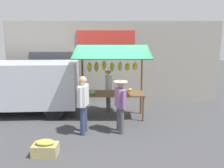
{
  "coord_description": "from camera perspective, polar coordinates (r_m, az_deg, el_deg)",
  "views": [
    {
      "loc": [
        -0.06,
        8.25,
        2.83
      ],
      "look_at": [
        0.0,
        0.3,
        1.25
      ],
      "focal_mm": 39.42,
      "sensor_mm": 36.0,
      "label": 1
    }
  ],
  "objects": [
    {
      "name": "ground_plane",
      "position": [
        8.72,
        0.01,
        -7.69
      ],
      "size": [
        40.0,
        40.0,
        0.0
      ],
      "primitive_type": "plane",
      "color": "#424244"
    },
    {
      "name": "street_backdrop",
      "position": [
        10.51,
        -0.19,
        5.07
      ],
      "size": [
        9.0,
        0.3,
        3.4
      ],
      "color": "#9E998E",
      "rests_on": "ground"
    },
    {
      "name": "market_stall",
      "position": [
        8.4,
        -0.01,
        2.51
      ],
      "size": [
        2.5,
        1.46,
        2.5
      ],
      "color": "brown",
      "rests_on": "ground"
    },
    {
      "name": "vendor_with_sunhat",
      "position": [
        9.19,
        -0.86,
        -0.53
      ],
      "size": [
        0.42,
        0.69,
        1.62
      ],
      "rotation": [
        0.0,
        0.0,
        1.68
      ],
      "color": "#4C4C51",
      "rests_on": "ground"
    },
    {
      "name": "shopper_in_striped_shirt",
      "position": [
        7.16,
        1.95,
        -4.25
      ],
      "size": [
        0.41,
        0.66,
        1.57
      ],
      "rotation": [
        0.0,
        0.0,
        -1.3
      ],
      "color": "#4C4C51",
      "rests_on": "ground"
    },
    {
      "name": "shopper_with_ponytail",
      "position": [
        7.11,
        -6.67,
        -3.83
      ],
      "size": [
        0.28,
        0.71,
        1.7
      ],
      "rotation": [
        0.0,
        0.0,
        -1.7
      ],
      "color": "navy",
      "rests_on": "ground"
    },
    {
      "name": "parked_van",
      "position": [
        9.57,
        -22.34,
        0.11
      ],
      "size": [
        4.51,
        2.13,
        1.88
      ],
      "rotation": [
        0.0,
        0.0,
        0.06
      ],
      "color": "silver",
      "rests_on": "ground"
    },
    {
      "name": "produce_crate_near",
      "position": [
        6.28,
        -15.22,
        -14.17
      ],
      "size": [
        0.6,
        0.41,
        0.39
      ],
      "color": "tan",
      "rests_on": "ground"
    }
  ]
}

